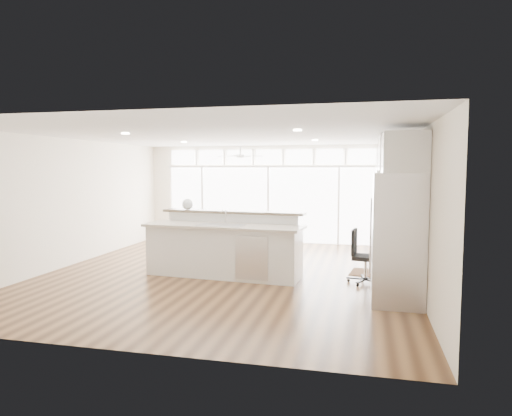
# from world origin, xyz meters

# --- Properties ---
(floor) EXTENTS (7.00, 8.00, 0.02)m
(floor) POSITION_xyz_m (0.00, 0.00, -0.01)
(floor) COLOR #442815
(floor) RESTS_ON ground
(ceiling) EXTENTS (7.00, 8.00, 0.02)m
(ceiling) POSITION_xyz_m (0.00, 0.00, 2.70)
(ceiling) COLOR silver
(ceiling) RESTS_ON wall_back
(wall_back) EXTENTS (7.00, 0.04, 2.70)m
(wall_back) POSITION_xyz_m (0.00, 4.00, 1.35)
(wall_back) COLOR white
(wall_back) RESTS_ON floor
(wall_front) EXTENTS (7.00, 0.04, 2.70)m
(wall_front) POSITION_xyz_m (0.00, -4.00, 1.35)
(wall_front) COLOR white
(wall_front) RESTS_ON floor
(wall_left) EXTENTS (0.04, 8.00, 2.70)m
(wall_left) POSITION_xyz_m (-3.50, 0.00, 1.35)
(wall_left) COLOR white
(wall_left) RESTS_ON floor
(wall_right) EXTENTS (0.04, 8.00, 2.70)m
(wall_right) POSITION_xyz_m (3.50, 0.00, 1.35)
(wall_right) COLOR white
(wall_right) RESTS_ON floor
(glass_wall) EXTENTS (5.80, 0.06, 2.08)m
(glass_wall) POSITION_xyz_m (0.00, 3.94, 1.05)
(glass_wall) COLOR white
(glass_wall) RESTS_ON wall_back
(transom_row) EXTENTS (5.90, 0.06, 0.40)m
(transom_row) POSITION_xyz_m (0.00, 3.94, 2.38)
(transom_row) COLOR white
(transom_row) RESTS_ON wall_back
(desk_window) EXTENTS (0.04, 0.85, 0.85)m
(desk_window) POSITION_xyz_m (3.46, 0.30, 1.55)
(desk_window) COLOR white
(desk_window) RESTS_ON wall_right
(ceiling_fan) EXTENTS (1.16, 1.16, 0.32)m
(ceiling_fan) POSITION_xyz_m (-0.50, 2.80, 2.48)
(ceiling_fan) COLOR silver
(ceiling_fan) RESTS_ON ceiling
(recessed_lights) EXTENTS (3.40, 3.00, 0.02)m
(recessed_lights) POSITION_xyz_m (0.00, 0.20, 2.68)
(recessed_lights) COLOR white
(recessed_lights) RESTS_ON ceiling
(oven_cabinet) EXTENTS (0.64, 1.20, 2.50)m
(oven_cabinet) POSITION_xyz_m (3.17, 1.80, 1.25)
(oven_cabinet) COLOR white
(oven_cabinet) RESTS_ON floor
(desk_nook) EXTENTS (0.72, 1.30, 0.76)m
(desk_nook) POSITION_xyz_m (3.13, 0.30, 0.38)
(desk_nook) COLOR white
(desk_nook) RESTS_ON floor
(upper_cabinets) EXTENTS (0.64, 1.30, 0.64)m
(upper_cabinets) POSITION_xyz_m (3.17, 0.30, 2.35)
(upper_cabinets) COLOR white
(upper_cabinets) RESTS_ON wall_right
(refrigerator) EXTENTS (0.76, 0.90, 2.00)m
(refrigerator) POSITION_xyz_m (3.11, -1.35, 1.00)
(refrigerator) COLOR silver
(refrigerator) RESTS_ON floor
(fridge_cabinet) EXTENTS (0.64, 0.90, 0.60)m
(fridge_cabinet) POSITION_xyz_m (3.17, -1.35, 2.30)
(fridge_cabinet) COLOR white
(fridge_cabinet) RESTS_ON wall_right
(framed_photos) EXTENTS (0.06, 0.22, 0.80)m
(framed_photos) POSITION_xyz_m (3.46, 0.92, 1.40)
(framed_photos) COLOR black
(framed_photos) RESTS_ON wall_right
(kitchen_island) EXTENTS (3.16, 1.40, 1.22)m
(kitchen_island) POSITION_xyz_m (-0.01, -0.27, 0.61)
(kitchen_island) COLOR white
(kitchen_island) RESTS_ON floor
(rug) EXTENTS (1.07, 0.84, 0.01)m
(rug) POSITION_xyz_m (2.86, 0.60, 0.01)
(rug) COLOR #341D10
(rug) RESTS_ON floor
(office_chair) EXTENTS (0.56, 0.53, 0.97)m
(office_chair) POSITION_xyz_m (2.65, -0.22, 0.48)
(office_chair) COLOR black
(office_chair) RESTS_ON floor
(fishbowl) EXTENTS (0.25, 0.25, 0.23)m
(fishbowl) POSITION_xyz_m (-0.92, 0.21, 1.34)
(fishbowl) COLOR silver
(fishbowl) RESTS_ON kitchen_island
(monitor) EXTENTS (0.14, 0.51, 0.42)m
(monitor) POSITION_xyz_m (3.05, 0.30, 0.97)
(monitor) COLOR black
(monitor) RESTS_ON desk_nook
(keyboard) EXTENTS (0.12, 0.29, 0.01)m
(keyboard) POSITION_xyz_m (2.88, 0.30, 0.77)
(keyboard) COLOR white
(keyboard) RESTS_ON desk_nook
(potted_plant) EXTENTS (0.34, 0.37, 0.26)m
(potted_plant) POSITION_xyz_m (3.17, 1.80, 2.63)
(potted_plant) COLOR #305926
(potted_plant) RESTS_ON oven_cabinet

